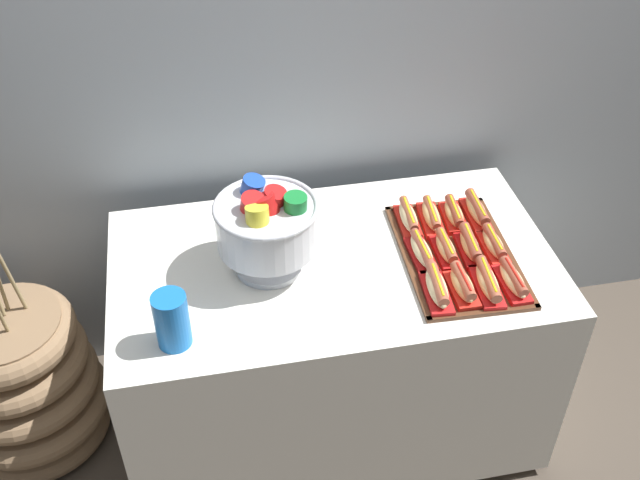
% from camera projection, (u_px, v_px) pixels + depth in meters
% --- Properties ---
extents(ground_plane, '(10.00, 10.00, 0.00)m').
position_uv_depth(ground_plane, '(331.00, 417.00, 2.76)').
color(ground_plane, '#4C4238').
extents(back_wall, '(6.00, 0.10, 2.60)m').
position_uv_depth(back_wall, '(301.00, 22.00, 2.33)').
color(back_wall, '#9EA8B2').
rests_on(back_wall, ground_plane).
extents(buffet_table, '(1.35, 0.76, 0.76)m').
position_uv_depth(buffet_table, '(332.00, 342.00, 2.51)').
color(buffet_table, white).
rests_on(buffet_table, ground_plane).
extents(floor_vase, '(0.53, 0.53, 1.11)m').
position_uv_depth(floor_vase, '(24.00, 382.00, 2.54)').
color(floor_vase, '#896B4C').
rests_on(floor_vase, ground_plane).
extents(serving_tray, '(0.35, 0.54, 0.01)m').
position_uv_depth(serving_tray, '(457.00, 255.00, 2.29)').
color(serving_tray, '#56331E').
rests_on(serving_tray, buffet_table).
extents(hot_dog_0, '(0.08, 0.19, 0.06)m').
position_uv_depth(hot_dog_0, '(437.00, 288.00, 2.13)').
color(hot_dog_0, red).
rests_on(hot_dog_0, serving_tray).
extents(hot_dog_1, '(0.07, 0.16, 0.06)m').
position_uv_depth(hot_dog_1, '(462.00, 285.00, 2.14)').
color(hot_dog_1, red).
rests_on(hot_dog_1, serving_tray).
extents(hot_dog_2, '(0.08, 0.19, 0.06)m').
position_uv_depth(hot_dog_2, '(488.00, 283.00, 2.15)').
color(hot_dog_2, red).
rests_on(hot_dog_2, serving_tray).
extents(hot_dog_3, '(0.06, 0.17, 0.06)m').
position_uv_depth(hot_dog_3, '(513.00, 280.00, 2.16)').
color(hot_dog_3, red).
rests_on(hot_dog_3, serving_tray).
extents(hot_dog_4, '(0.06, 0.17, 0.06)m').
position_uv_depth(hot_dog_4, '(422.00, 252.00, 2.26)').
color(hot_dog_4, '#B21414').
rests_on(hot_dog_4, serving_tray).
extents(hot_dog_5, '(0.06, 0.16, 0.06)m').
position_uv_depth(hot_dog_5, '(446.00, 249.00, 2.27)').
color(hot_dog_5, '#B21414').
rests_on(hot_dog_5, serving_tray).
extents(hot_dog_6, '(0.07, 0.17, 0.07)m').
position_uv_depth(hot_dog_6, '(470.00, 246.00, 2.27)').
color(hot_dog_6, '#B21414').
rests_on(hot_dog_6, serving_tray).
extents(hot_dog_7, '(0.06, 0.16, 0.06)m').
position_uv_depth(hot_dog_7, '(494.00, 244.00, 2.28)').
color(hot_dog_7, red).
rests_on(hot_dog_7, serving_tray).
extents(hot_dog_8, '(0.07, 0.17, 0.06)m').
position_uv_depth(hot_dog_8, '(408.00, 218.00, 2.38)').
color(hot_dog_8, red).
rests_on(hot_dog_8, serving_tray).
extents(hot_dog_9, '(0.08, 0.18, 0.06)m').
position_uv_depth(hot_dog_9, '(431.00, 216.00, 2.39)').
color(hot_dog_9, red).
rests_on(hot_dog_9, serving_tray).
extents(hot_dog_10, '(0.08, 0.16, 0.06)m').
position_uv_depth(hot_dog_10, '(454.00, 214.00, 2.40)').
color(hot_dog_10, red).
rests_on(hot_dog_10, serving_tray).
extents(hot_dog_11, '(0.07, 0.19, 0.06)m').
position_uv_depth(hot_dog_11, '(477.00, 211.00, 2.41)').
color(hot_dog_11, red).
rests_on(hot_dog_11, serving_tray).
extents(punch_bowl, '(0.30, 0.30, 0.28)m').
position_uv_depth(punch_bowl, '(267.00, 224.00, 2.15)').
color(punch_bowl, silver).
rests_on(punch_bowl, buffet_table).
extents(cup_stack, '(0.09, 0.09, 0.16)m').
position_uv_depth(cup_stack, '(172.00, 320.00, 1.97)').
color(cup_stack, blue).
rests_on(cup_stack, buffet_table).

